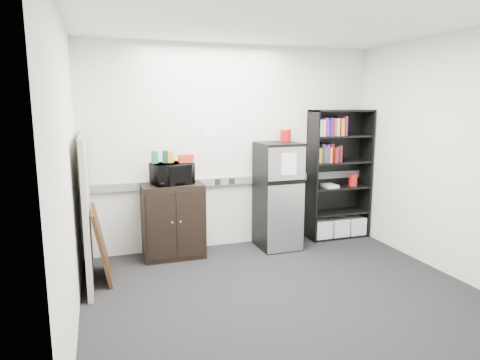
% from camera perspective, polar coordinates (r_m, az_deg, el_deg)
% --- Properties ---
extents(floor, '(4.00, 4.00, 0.00)m').
position_cam_1_polar(floor, '(4.57, 6.14, -15.03)').
color(floor, black).
rests_on(floor, ground).
extents(wall_back, '(4.00, 0.02, 2.70)m').
position_cam_1_polar(wall_back, '(5.80, -0.81, 4.35)').
color(wall_back, silver).
rests_on(wall_back, floor).
extents(wall_right, '(0.02, 3.50, 2.70)m').
position_cam_1_polar(wall_right, '(5.33, 26.43, 2.76)').
color(wall_right, silver).
rests_on(wall_right, floor).
extents(wall_left, '(0.02, 3.50, 2.70)m').
position_cam_1_polar(wall_left, '(3.80, -22.04, 0.48)').
color(wall_left, silver).
rests_on(wall_left, floor).
extents(ceiling, '(4.00, 3.50, 0.02)m').
position_cam_1_polar(ceiling, '(4.20, 6.89, 20.53)').
color(ceiling, white).
rests_on(ceiling, wall_back).
extents(electrical_raceway, '(3.92, 0.05, 0.10)m').
position_cam_1_polar(electrical_raceway, '(5.83, -0.71, -0.08)').
color(electrical_raceway, slate).
rests_on(electrical_raceway, wall_back).
extents(wall_note, '(0.14, 0.00, 0.10)m').
position_cam_1_polar(wall_note, '(5.68, -4.19, 6.23)').
color(wall_note, white).
rests_on(wall_note, wall_back).
extents(bookshelf, '(0.90, 0.34, 1.85)m').
position_cam_1_polar(bookshelf, '(6.32, 13.05, 0.58)').
color(bookshelf, black).
rests_on(bookshelf, floor).
extents(cubicle_partition, '(0.06, 1.30, 1.62)m').
position_cam_1_polar(cubicle_partition, '(4.96, -19.75, -3.58)').
color(cubicle_partition, '#AAA397').
rests_on(cubicle_partition, floor).
extents(cabinet, '(0.76, 0.50, 0.95)m').
position_cam_1_polar(cabinet, '(5.51, -8.92, -5.36)').
color(cabinet, black).
rests_on(cabinet, floor).
extents(microwave, '(0.54, 0.43, 0.27)m').
position_cam_1_polar(microwave, '(5.37, -9.07, 0.85)').
color(microwave, black).
rests_on(microwave, cabinet).
extents(snack_box_a, '(0.08, 0.06, 0.15)m').
position_cam_1_polar(snack_box_a, '(5.34, -11.31, 2.99)').
color(snack_box_a, '#1B6135').
rests_on(snack_box_a, microwave).
extents(snack_box_b, '(0.08, 0.06, 0.15)m').
position_cam_1_polar(snack_box_b, '(5.36, -9.93, 3.06)').
color(snack_box_b, '#0D3C1E').
rests_on(snack_box_b, microwave).
extents(snack_box_c, '(0.07, 0.05, 0.14)m').
position_cam_1_polar(snack_box_c, '(5.37, -9.28, 3.04)').
color(snack_box_c, orange).
rests_on(snack_box_c, microwave).
extents(snack_bag, '(0.18, 0.10, 0.10)m').
position_cam_1_polar(snack_bag, '(5.36, -7.22, 2.86)').
color(snack_bag, red).
rests_on(snack_bag, microwave).
extents(refrigerator, '(0.55, 0.58, 1.43)m').
position_cam_1_polar(refrigerator, '(5.77, 5.10, -2.11)').
color(refrigerator, black).
rests_on(refrigerator, floor).
extents(coffee_can, '(0.15, 0.15, 0.20)m').
position_cam_1_polar(coffee_can, '(5.83, 6.09, 6.10)').
color(coffee_can, '#AE080C').
rests_on(coffee_can, refrigerator).
extents(framed_poster, '(0.19, 0.64, 0.81)m').
position_cam_1_polar(framed_poster, '(5.02, -17.96, -8.09)').
color(framed_poster, black).
rests_on(framed_poster, floor).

